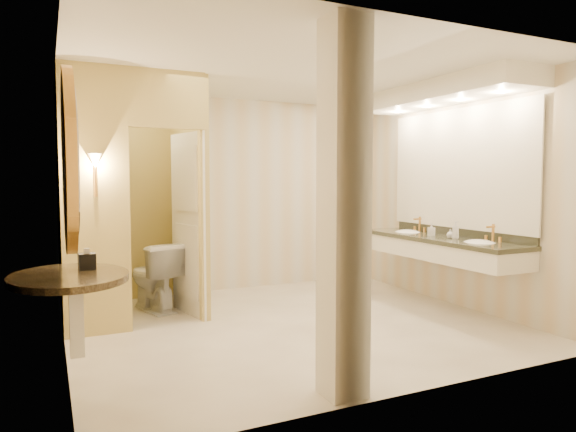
{
  "coord_description": "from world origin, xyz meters",
  "views": [
    {
      "loc": [
        -2.36,
        -4.93,
        1.57
      ],
      "look_at": [
        0.05,
        0.2,
        1.16
      ],
      "focal_mm": 32.0,
      "sensor_mm": 36.0,
      "label": 1
    }
  ],
  "objects": [
    {
      "name": "floor",
      "position": [
        0.0,
        0.0,
        0.0
      ],
      "size": [
        4.5,
        4.5,
        0.0
      ],
      "primitive_type": "plane",
      "color": "white",
      "rests_on": "ground"
    },
    {
      "name": "ceiling",
      "position": [
        0.0,
        0.0,
        2.7
      ],
      "size": [
        4.5,
        4.5,
        0.0
      ],
      "primitive_type": "plane",
      "rotation": [
        3.14,
        0.0,
        0.0
      ],
      "color": "silver",
      "rests_on": "wall_back"
    },
    {
      "name": "wall_back",
      "position": [
        0.0,
        2.0,
        1.35
      ],
      "size": [
        4.5,
        0.02,
        2.7
      ],
      "primitive_type": "cube",
      "color": "beige",
      "rests_on": "floor"
    },
    {
      "name": "wall_front",
      "position": [
        0.0,
        -2.0,
        1.35
      ],
      "size": [
        4.5,
        0.02,
        2.7
      ],
      "primitive_type": "cube",
      "color": "beige",
      "rests_on": "floor"
    },
    {
      "name": "wall_left",
      "position": [
        -2.25,
        0.0,
        1.35
      ],
      "size": [
        0.02,
        4.0,
        2.7
      ],
      "primitive_type": "cube",
      "color": "beige",
      "rests_on": "floor"
    },
    {
      "name": "wall_right",
      "position": [
        2.25,
        0.0,
        1.35
      ],
      "size": [
        0.02,
        4.0,
        2.7
      ],
      "primitive_type": "cube",
      "color": "beige",
      "rests_on": "floor"
    },
    {
      "name": "toilet_closet",
      "position": [
        -1.11,
        0.97,
        1.39
      ],
      "size": [
        1.5,
        1.55,
        2.7
      ],
      "color": "#E3CE76",
      "rests_on": "floor"
    },
    {
      "name": "wall_sconce",
      "position": [
        -1.93,
        0.43,
        1.73
      ],
      "size": [
        0.14,
        0.14,
        0.42
      ],
      "color": "#C78F40",
      "rests_on": "toilet_closet"
    },
    {
      "name": "vanity",
      "position": [
        1.98,
        -0.12,
        1.63
      ],
      "size": [
        0.75,
        2.51,
        2.09
      ],
      "color": "white",
      "rests_on": "floor"
    },
    {
      "name": "console_shelf",
      "position": [
        -2.21,
        -0.87,
        1.35
      ],
      "size": [
        1.04,
        1.04,
        1.97
      ],
      "color": "black",
      "rests_on": "floor"
    },
    {
      "name": "pillar",
      "position": [
        -0.45,
        -1.8,
        1.35
      ],
      "size": [
        0.29,
        0.29,
        2.7
      ],
      "primitive_type": "cube",
      "color": "white",
      "rests_on": "floor"
    },
    {
      "name": "tissue_box",
      "position": [
        -2.1,
        -0.72,
        0.94
      ],
      "size": [
        0.13,
        0.13,
        0.12
      ],
      "primitive_type": "cube",
      "rotation": [
        0.0,
        0.0,
        0.04
      ],
      "color": "black",
      "rests_on": "console_shelf"
    },
    {
      "name": "toilet",
      "position": [
        -1.23,
        1.24,
        0.41
      ],
      "size": [
        0.65,
        0.89,
        0.82
      ],
      "primitive_type": "imported",
      "rotation": [
        0.0,
        0.0,
        3.4
      ],
      "color": "white",
      "rests_on": "floor"
    },
    {
      "name": "soap_bottle_a",
      "position": [
        1.93,
        0.02,
        0.95
      ],
      "size": [
        0.08,
        0.08,
        0.15
      ],
      "primitive_type": "imported",
      "rotation": [
        0.0,
        0.0,
        -0.14
      ],
      "color": "beige",
      "rests_on": "vanity"
    },
    {
      "name": "soap_bottle_b",
      "position": [
        1.95,
        -0.29,
        0.93
      ],
      "size": [
        0.11,
        0.11,
        0.11
      ],
      "primitive_type": "imported",
      "rotation": [
        0.0,
        0.0,
        -0.37
      ],
      "color": "silver",
      "rests_on": "vanity"
    },
    {
      "name": "soap_bottle_c",
      "position": [
        1.92,
        -0.4,
        0.98
      ],
      "size": [
        0.1,
        0.11,
        0.21
      ],
      "primitive_type": "imported",
      "rotation": [
        0.0,
        0.0,
        0.39
      ],
      "color": "#C6B28C",
      "rests_on": "vanity"
    }
  ]
}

